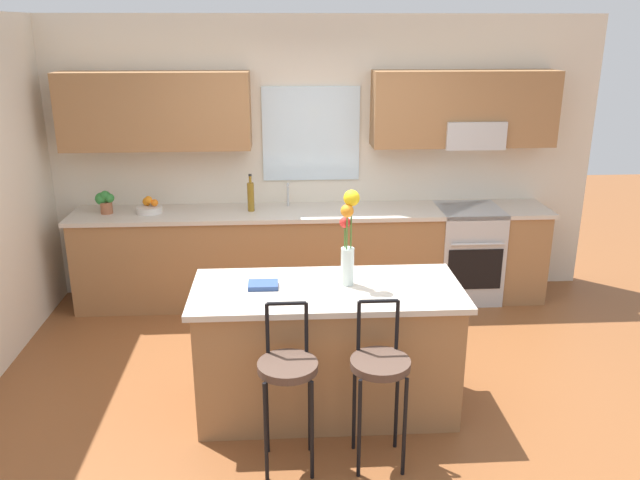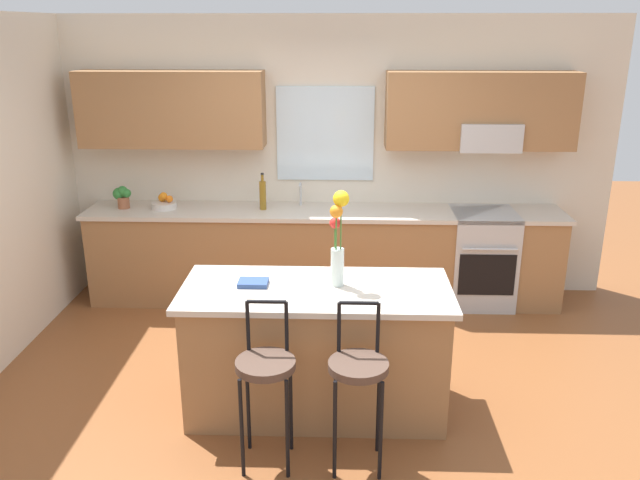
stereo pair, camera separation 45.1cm
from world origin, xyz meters
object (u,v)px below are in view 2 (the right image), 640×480
Objects in this scene: fruit_bowl_oranges at (164,203)px; potted_plant_small at (122,196)px; kitchen_island at (316,349)px; cookbook at (253,283)px; oven_range at (481,258)px; bar_stool_near at (266,371)px; flower_vase at (338,236)px; bottle_olive_oil at (263,195)px; bar_stool_middle at (358,373)px.

fruit_bowl_oranges is 1.10× the size of potted_plant_small.
cookbook is at bearing 175.46° from kitchen_island.
oven_range is 3.09m from bar_stool_near.
fruit_bowl_oranges is (-1.26, 2.54, 0.33)m from bar_stool_near.
fruit_bowl_oranges is at bearing 131.82° from flower_vase.
kitchen_island is at bearing -44.80° from potted_plant_small.
bottle_olive_oil is 1.63× the size of potted_plant_small.
bar_stool_near is 3.07m from potted_plant_small.
bottle_olive_oil reaches higher than oven_range.
potted_plant_small is (-3.46, 0.03, 0.58)m from oven_range.
flower_vase is 3.30× the size of cookbook.
flower_vase is at bearing -42.00° from potted_plant_small.
flower_vase reaches higher than oven_range.
bottle_olive_oil reaches higher than bar_stool_middle.
kitchen_island is 0.70m from bar_stool_near.
cookbook is (-0.15, 0.65, 0.30)m from bar_stool_near.
cookbook reaches higher than oven_range.
oven_range is 0.88× the size of bar_stool_near.
bar_stool_middle is 4.34× the size of fruit_bowl_oranges.
bar_stool_near reaches higher than oven_range.
bar_stool_near is 1.58× the size of flower_vase.
fruit_bowl_oranges is (-3.06, 0.03, 0.51)m from oven_range.
fruit_bowl_oranges is at bearing 179.44° from oven_range.
bar_stool_middle is 4.79× the size of potted_plant_small.
potted_plant_small is at bearing 123.23° from bar_stool_near.
flower_vase reaches higher than bottle_olive_oil.
oven_range and kitchen_island have the same top height.
flower_vase is at bearing -126.62° from oven_range.
flower_vase is at bearing 101.09° from bar_stool_middle.
cookbook is (-0.70, 0.65, 0.30)m from bar_stool_middle.
cookbook is at bearing -136.23° from oven_range.
potted_plant_small is (-2.22, 2.54, 0.41)m from bar_stool_middle.
bottle_olive_oil is at bearing -0.31° from fruit_bowl_oranges.
bottle_olive_oil is (-0.73, 1.87, -0.20)m from flower_vase.
cookbook is (-1.95, -1.87, 0.48)m from oven_range.
bar_stool_near is (-1.79, -2.51, 0.18)m from oven_range.
bar_stool_near is 4.34× the size of fruit_bowl_oranges.
fruit_bowl_oranges reaches higher than oven_range.
cookbook is (-0.43, 0.03, 0.47)m from kitchen_island.
bar_stool_near is at bearing -114.08° from kitchen_island.
potted_plant_small reaches higher than bar_stool_near.
oven_range is 2.81m from bar_stool_middle.
bottle_olive_oil reaches higher than potted_plant_small.
oven_range is at bearing 43.77° from cookbook.
bar_stool_near is at bearing -83.06° from bottle_olive_oil.
kitchen_island is 7.59× the size of fruit_bowl_oranges.
cookbook is 0.83× the size of fruit_bowl_oranges.
oven_range is 0.51× the size of kitchen_island.
flower_vase reaches higher than fruit_bowl_oranges.
kitchen_island is 8.37× the size of potted_plant_small.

